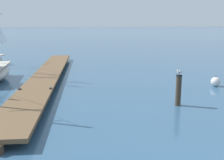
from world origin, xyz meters
name	(u,v)px	position (x,y,z in m)	size (l,w,h in m)	color
floating_dock	(47,75)	(-5.35, 15.67, 0.36)	(3.65, 21.46, 0.53)	brown
mooring_piling	(178,90)	(1.09, 8.81, 0.77)	(0.30, 0.30, 1.47)	#3D3023
perched_seagull	(179,72)	(1.09, 8.81, 1.62)	(0.36, 0.24, 0.27)	gold
mooring_buoy	(216,82)	(4.99, 12.15, 0.29)	(0.58, 0.58, 0.65)	silver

